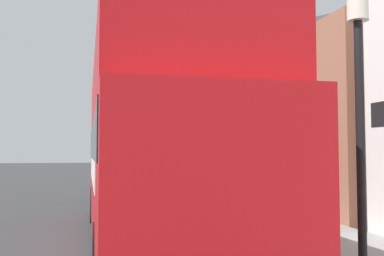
# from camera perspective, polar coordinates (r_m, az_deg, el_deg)

# --- Properties ---
(ground_plane) EXTENTS (144.00, 144.00, 0.00)m
(ground_plane) POSITION_cam_1_polar(r_m,az_deg,el_deg) (23.99, -19.14, -7.70)
(ground_plane) COLOR #333335
(sidewalk) EXTENTS (2.95, 108.00, 0.14)m
(sidewalk) POSITION_cam_1_polar(r_m,az_deg,el_deg) (21.46, -0.44, -8.24)
(sidewalk) COLOR gray
(sidewalk) RESTS_ON ground_plane
(brick_terrace_rear) EXTENTS (6.00, 16.59, 7.94)m
(brick_terrace_rear) POSITION_cam_1_polar(r_m,az_deg,el_deg) (20.53, 13.56, 2.52)
(brick_terrace_rear) COLOR #9E664C
(brick_terrace_rear) RESTS_ON ground_plane
(tour_bus) EXTENTS (2.57, 10.81, 3.85)m
(tour_bus) POSITION_cam_1_polar(r_m,az_deg,el_deg) (9.80, -5.35, -4.38)
(tour_bus) COLOR red
(tour_bus) RESTS_ON ground_plane
(parked_car_ahead_of_bus) EXTENTS (2.02, 4.17, 1.49)m
(parked_car_ahead_of_bus) POSITION_cam_1_polar(r_m,az_deg,el_deg) (19.04, -6.86, -6.96)
(parked_car_ahead_of_bus) COLOR black
(parked_car_ahead_of_bus) RESTS_ON ground_plane
(lamp_post_nearest) EXTENTS (0.35, 0.35, 4.48)m
(lamp_post_nearest) POSITION_cam_1_polar(r_m,az_deg,el_deg) (7.28, 20.42, 7.30)
(lamp_post_nearest) COLOR black
(lamp_post_nearest) RESTS_ON sidewalk
(lamp_post_second) EXTENTS (0.35, 0.35, 5.12)m
(lamp_post_second) POSITION_cam_1_polar(r_m,az_deg,el_deg) (15.26, 1.45, 3.14)
(lamp_post_second) COLOR black
(lamp_post_second) RESTS_ON sidewalk
(lamp_post_third) EXTENTS (0.35, 0.35, 5.11)m
(lamp_post_third) POSITION_cam_1_polar(r_m,az_deg,el_deg) (23.77, -3.91, 0.85)
(lamp_post_third) COLOR black
(lamp_post_third) RESTS_ON sidewalk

